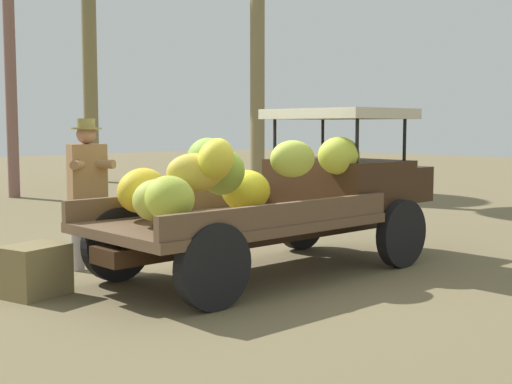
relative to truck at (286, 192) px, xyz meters
The scene contains 4 objects.
ground_plane 0.97m from the truck, 132.16° to the left, with size 60.00×60.00×0.00m, color #726444.
truck is the anchor object (origin of this frame).
farmer 2.24m from the truck, 132.72° to the left, with size 0.54×0.50×1.71m.
wooden_crate 2.82m from the truck, 159.72° to the left, with size 0.57×0.46×0.49m, color olive.
Camera 1 is at (-5.58, -5.39, 1.63)m, focal length 48.63 mm.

